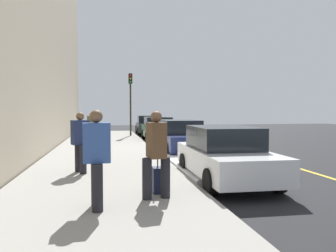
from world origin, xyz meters
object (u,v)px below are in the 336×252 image
at_px(parked_car_white, 225,154).
at_px(traffic_light_pole, 130,94).
at_px(pedestrian_brown_coat, 156,152).
at_px(parked_car_green, 158,129).
at_px(parked_car_charcoal, 148,125).
at_px(pedestrian_navy_coat, 80,141).
at_px(rolling_suitcase, 158,180).
at_px(pedestrian_olive_coat, 91,124).
at_px(pedestrian_blue_coat, 97,156).
at_px(parked_car_navy, 180,137).

relative_size(parked_car_white, traffic_light_pole, 1.00).
relative_size(parked_car_white, pedestrian_brown_coat, 2.43).
height_order(parked_car_green, traffic_light_pole, traffic_light_pole).
height_order(parked_car_charcoal, pedestrian_navy_coat, pedestrian_navy_coat).
bearing_deg(rolling_suitcase, parked_car_green, 171.24).
relative_size(parked_car_white, pedestrian_navy_coat, 2.50).
bearing_deg(parked_car_white, traffic_light_pole, -174.41).
distance_m(pedestrian_olive_coat, pedestrian_blue_coat, 17.06).
bearing_deg(pedestrian_olive_coat, pedestrian_navy_coat, 1.19).
bearing_deg(pedestrian_blue_coat, rolling_suitcase, 127.25).
xyz_separation_m(parked_car_green, pedestrian_navy_coat, (11.41, -4.02, 0.33)).
relative_size(parked_car_green, pedestrian_blue_coat, 2.56).
bearing_deg(pedestrian_brown_coat, parked_car_white, 131.75).
xyz_separation_m(parked_car_navy, rolling_suitcase, (7.72, -2.23, -0.32)).
height_order(pedestrian_olive_coat, pedestrian_blue_coat, pedestrian_blue_coat).
relative_size(pedestrian_olive_coat, rolling_suitcase, 1.76).
distance_m(parked_car_charcoal, parked_car_navy, 12.10).
distance_m(parked_car_white, rolling_suitcase, 2.59).
distance_m(parked_car_white, traffic_light_pole, 15.46).
xyz_separation_m(pedestrian_olive_coat, pedestrian_brown_coat, (16.54, 2.02, 0.09)).
height_order(parked_car_charcoal, pedestrian_blue_coat, pedestrian_blue_coat).
bearing_deg(parked_car_navy, traffic_light_pole, -169.75).
distance_m(parked_car_green, pedestrian_blue_coat, 15.53).
bearing_deg(pedestrian_blue_coat, pedestrian_olive_coat, -177.19).
xyz_separation_m(parked_car_charcoal, parked_car_green, (5.66, -0.05, 0.00)).
distance_m(parked_car_charcoal, traffic_light_pole, 4.23).
bearing_deg(parked_car_white, parked_car_green, 179.61).
xyz_separation_m(pedestrian_blue_coat, rolling_suitcase, (-0.98, 1.28, -0.69)).
relative_size(parked_car_green, rolling_suitcase, 5.06).
distance_m(parked_car_green, pedestrian_brown_coat, 14.80).
height_order(parked_car_charcoal, parked_car_green, same).
height_order(parked_car_green, pedestrian_blue_coat, pedestrian_blue_coat).
xyz_separation_m(parked_car_green, pedestrian_blue_coat, (15.13, -3.46, 0.37)).
height_order(parked_car_charcoal, traffic_light_pole, traffic_light_pole).
bearing_deg(parked_car_navy, rolling_suitcase, -16.12).
xyz_separation_m(parked_car_white, pedestrian_olive_coat, (-14.58, -4.21, 0.26)).
height_order(parked_car_white, pedestrian_navy_coat, pedestrian_navy_coat).
bearing_deg(parked_car_navy, pedestrian_olive_coat, -152.48).
bearing_deg(traffic_light_pole, pedestrian_navy_coat, -9.96).
bearing_deg(parked_car_navy, parked_car_charcoal, 180.00).
bearing_deg(pedestrian_navy_coat, parked_car_navy, 140.70).
bearing_deg(pedestrian_brown_coat, parked_car_green, 171.14).
distance_m(parked_car_navy, rolling_suitcase, 8.04).
bearing_deg(parked_car_green, parked_car_charcoal, 179.49).
distance_m(parked_car_charcoal, rolling_suitcase, 19.94).
height_order(pedestrian_blue_coat, rolling_suitcase, pedestrian_blue_coat).
distance_m(pedestrian_blue_coat, traffic_light_pole, 17.88).
bearing_deg(rolling_suitcase, pedestrian_navy_coat, -146.10).
height_order(parked_car_navy, rolling_suitcase, parked_car_navy).
distance_m(parked_car_charcoal, pedestrian_brown_coat, 20.42).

